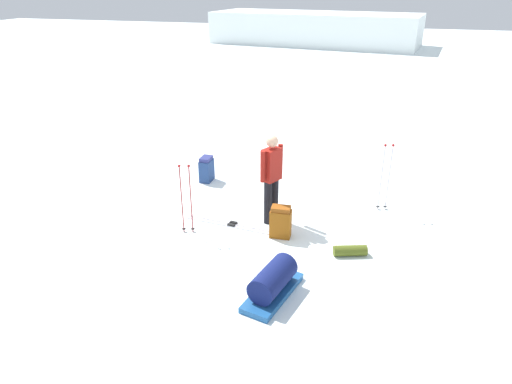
% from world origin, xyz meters
% --- Properties ---
extents(ground_plane, '(80.00, 80.00, 0.00)m').
position_xyz_m(ground_plane, '(0.00, 0.00, 0.00)').
color(ground_plane, white).
extents(distant_snow_ridge, '(14.56, 6.81, 2.08)m').
position_xyz_m(distant_snow_ridge, '(-3.23, 26.28, 1.04)').
color(distant_snow_ridge, white).
rests_on(distant_snow_ridge, ground_plane).
extents(skier_standing, '(0.35, 0.52, 1.70)m').
position_xyz_m(skier_standing, '(0.22, 0.27, 0.95)').
color(skier_standing, black).
rests_on(skier_standing, ground_plane).
extents(ski_pair_near, '(1.85, 0.36, 0.05)m').
position_xyz_m(ski_pair_near, '(-0.43, -0.09, 0.01)').
color(ski_pair_near, silver).
rests_on(ski_pair_near, ground_plane).
extents(backpack_large_dark, '(0.38, 0.25, 0.59)m').
position_xyz_m(backpack_large_dark, '(0.52, -0.24, 0.29)').
color(backpack_large_dark, '#8C4A10').
rests_on(backpack_large_dark, ground_plane).
extents(backpack_bright, '(0.25, 0.36, 0.58)m').
position_xyz_m(backpack_bright, '(-1.65, 1.73, 0.28)').
color(backpack_bright, navy).
rests_on(backpack_bright, ground_plane).
extents(ski_poles_planted_near, '(0.21, 0.11, 1.37)m').
position_xyz_m(ski_poles_planted_near, '(2.22, 1.35, 0.76)').
color(ski_poles_planted_near, '#B6B0BC').
rests_on(ski_poles_planted_near, ground_plane).
extents(ski_poles_planted_far, '(0.23, 0.12, 1.31)m').
position_xyz_m(ski_poles_planted_far, '(-1.13, -0.54, 0.73)').
color(ski_poles_planted_far, maroon).
rests_on(ski_poles_planted_far, ground_plane).
extents(gear_sled, '(0.71, 1.26, 0.49)m').
position_xyz_m(gear_sled, '(0.80, -1.91, 0.22)').
color(gear_sled, '#1D5491').
rests_on(gear_sled, ground_plane).
extents(sleeping_mat_rolled, '(0.58, 0.34, 0.18)m').
position_xyz_m(sleeping_mat_rolled, '(1.78, -0.53, 0.09)').
color(sleeping_mat_rolled, '#4F5B1C').
rests_on(sleeping_mat_rolled, ground_plane).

